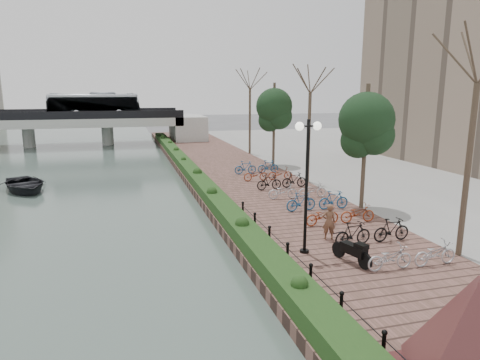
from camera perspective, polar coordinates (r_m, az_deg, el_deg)
name	(u,v)px	position (r m, az deg, el deg)	size (l,w,h in m)	color
ground	(280,323)	(13.21, 5.34, -18.39)	(220.00, 220.00, 0.00)	#59595B
promenade	(246,184)	(29.99, 0.78, -0.50)	(8.00, 75.00, 0.50)	brown
inland_pavement	(438,172)	(37.62, 24.91, 0.92)	(24.00, 75.00, 0.50)	gray
hedge	(192,172)	(31.56, -6.43, 1.07)	(1.10, 56.00, 0.60)	#1A3B15
chain_fence	(298,264)	(14.97, 7.78, -11.04)	(0.10, 14.10, 0.70)	black
granite_monument	(477,340)	(10.11, 29.09, -18.12)	(4.25, 4.25, 2.63)	#441D1E
lamppost	(307,159)	(16.04, 8.97, 2.82)	(1.02, 0.32, 5.12)	black
motorcycle	(352,250)	(16.15, 14.65, -9.01)	(0.50, 1.61, 1.00)	black
pedestrian	(329,222)	(18.37, 11.76, -5.46)	(0.56, 0.37, 1.53)	brown
bicycle_parking	(308,196)	(23.82, 9.02, -2.10)	(2.40, 19.89, 1.00)	#BCBCC1
street_trees	(332,141)	(26.46, 12.13, 5.14)	(3.20, 37.12, 6.80)	#3E3225
bridge	(42,119)	(56.52, -24.95, 7.40)	(36.00, 10.77, 6.50)	#ADAEA8
boat	(24,184)	(32.01, -26.83, -0.50)	(3.45, 4.82, 1.00)	black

